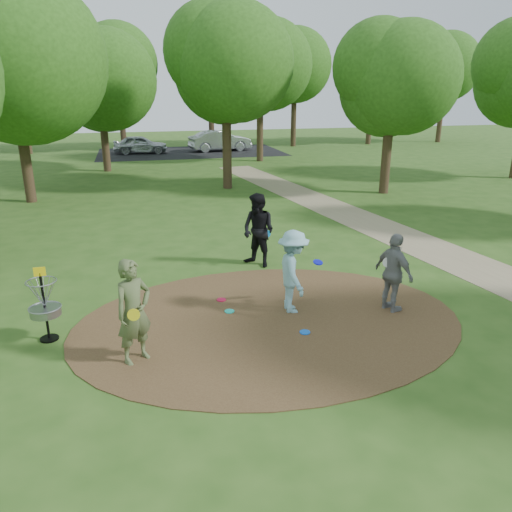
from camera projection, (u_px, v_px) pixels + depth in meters
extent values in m
plane|color=#2D5119|center=(270.00, 321.00, 10.76)|extent=(100.00, 100.00, 0.00)
cylinder|color=#47301C|center=(270.00, 321.00, 10.76)|extent=(8.40, 8.40, 0.02)
cube|color=#8C7A5B|center=(472.00, 266.00, 14.10)|extent=(7.55, 39.89, 0.01)
cube|color=black|center=(191.00, 152.00, 38.77)|extent=(14.00, 8.00, 0.01)
imported|color=#4F5D36|center=(134.00, 312.00, 8.92)|extent=(0.86, 0.79, 1.97)
cylinder|color=yellow|center=(134.00, 315.00, 8.67)|extent=(0.22, 0.07, 0.22)
imported|color=#80B3BF|center=(293.00, 272.00, 10.98)|extent=(0.77, 1.25, 1.88)
cylinder|color=#0C12D8|center=(318.00, 262.00, 11.11)|extent=(0.28, 0.28, 0.08)
imported|color=black|center=(258.00, 231.00, 13.81)|extent=(1.23, 1.27, 2.06)
cylinder|color=#0D86DE|center=(267.00, 234.00, 13.92)|extent=(0.23, 0.09, 0.22)
imported|color=gray|center=(394.00, 273.00, 11.00)|extent=(0.73, 1.14, 1.81)
cylinder|color=white|center=(387.00, 262.00, 10.93)|extent=(0.23, 0.09, 0.22)
cylinder|color=#17BFAC|center=(229.00, 311.00, 11.19)|extent=(0.22, 0.22, 0.02)
cylinder|color=blue|center=(305.00, 332.00, 10.23)|extent=(0.22, 0.22, 0.02)
cylinder|color=#C2133D|center=(221.00, 300.00, 11.79)|extent=(0.22, 0.22, 0.02)
imported|color=#AFB4B7|center=(140.00, 144.00, 37.76)|extent=(4.03, 1.69, 1.36)
imported|color=#999DA0|center=(220.00, 141.00, 39.20)|extent=(5.03, 2.35, 1.59)
cylinder|color=black|center=(45.00, 309.00, 9.78)|extent=(0.05, 0.05, 1.35)
cylinder|color=black|center=(49.00, 338.00, 9.99)|extent=(0.36, 0.36, 0.04)
cylinder|color=gray|center=(45.00, 311.00, 9.80)|extent=(0.60, 0.60, 0.16)
torus|color=gray|center=(45.00, 308.00, 9.77)|extent=(0.63, 0.63, 0.03)
torus|color=gray|center=(41.00, 281.00, 9.60)|extent=(0.58, 0.58, 0.02)
cube|color=yellow|center=(40.00, 272.00, 9.53)|extent=(0.22, 0.02, 0.18)
cylinder|color=#332316|center=(25.00, 158.00, 21.39)|extent=(0.44, 0.44, 3.80)
sphere|color=#264E14|center=(12.00, 64.00, 20.18)|extent=(6.84, 6.84, 6.84)
cylinder|color=#332316|center=(227.00, 146.00, 24.33)|extent=(0.44, 0.44, 4.18)
sphere|color=#264E14|center=(225.00, 67.00, 23.17)|extent=(5.45, 5.45, 5.45)
cylinder|color=#332316|center=(386.00, 155.00, 23.28)|extent=(0.44, 0.44, 3.61)
sphere|color=#264E14|center=(392.00, 83.00, 22.26)|extent=(4.93, 4.93, 4.93)
cylinder|color=#332316|center=(105.00, 142.00, 29.49)|extent=(0.44, 0.44, 3.42)
sphere|color=#264E14|center=(99.00, 84.00, 28.44)|extent=(5.68, 5.68, 5.68)
cylinder|color=#332316|center=(260.00, 128.00, 33.49)|extent=(0.44, 0.44, 4.37)
sphere|color=#264E14|center=(260.00, 68.00, 32.27)|extent=(5.81, 5.81, 5.81)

